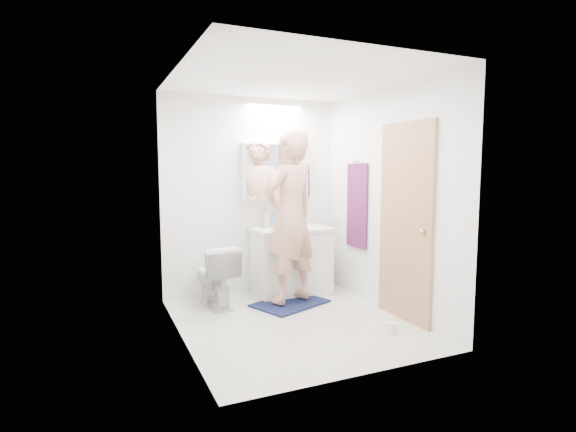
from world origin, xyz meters
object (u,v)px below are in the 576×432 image
vanity_cabinet (291,262)px  person (290,217)px  soap_bottle_a (267,218)px  medicine_cabinet (276,172)px  toothbrush_cup (298,222)px  soap_bottle_b (274,219)px  toilet (215,275)px  toilet_paper_roll (390,328)px

vanity_cabinet → person: person is taller
person → soap_bottle_a: 0.57m
medicine_cabinet → toothbrush_cup: (0.27, -0.05, -0.63)m
vanity_cabinet → soap_bottle_a: size_ratio=4.08×
toothbrush_cup → medicine_cabinet: bearing=169.6°
person → vanity_cabinet: bearing=-136.9°
vanity_cabinet → soap_bottle_b: soap_bottle_b is taller
medicine_cabinet → toothbrush_cup: 0.69m
medicine_cabinet → toilet: (-0.88, -0.33, -1.15)m
toilet_paper_roll → toilet: bearing=131.3°
toilet → toilet_paper_roll: toilet is taller
soap_bottle_a → medicine_cabinet: bearing=21.2°
vanity_cabinet → soap_bottle_a: bearing=149.9°
toilet → soap_bottle_a: (0.72, 0.27, 0.58)m
toilet → medicine_cabinet: bearing=-165.3°
soap_bottle_b → toilet: bearing=-160.4°
medicine_cabinet → toilet: size_ratio=1.26×
person → soap_bottle_a: person is taller
toothbrush_cup → toilet_paper_roll: size_ratio=0.89×
toilet_paper_roll → medicine_cabinet: bearing=103.0°
person → toilet_paper_roll: size_ratio=17.42×
toilet → soap_bottle_a: 0.97m
person → toilet_paper_roll: 1.60m
vanity_cabinet → soap_bottle_a: (-0.26, 0.15, 0.54)m
medicine_cabinet → toothbrush_cup: bearing=-10.4°
medicine_cabinet → toilet: bearing=-159.7°
medicine_cabinet → vanity_cabinet: bearing=-63.6°
medicine_cabinet → toilet_paper_roll: 2.35m
toilet → person: (0.79, -0.29, 0.66)m
toothbrush_cup → toilet_paper_roll: bearing=-85.3°
vanity_cabinet → toilet: bearing=-173.3°
soap_bottle_a → soap_bottle_b: 0.11m
vanity_cabinet → person: size_ratio=0.47×
vanity_cabinet → toilet: (-0.98, -0.12, -0.04)m
vanity_cabinet → medicine_cabinet: size_ratio=1.02×
vanity_cabinet → toilet: size_ratio=1.29×
medicine_cabinet → toothbrush_cup: medicine_cabinet is taller
vanity_cabinet → toothbrush_cup: 0.53m
toothbrush_cup → soap_bottle_a: bearing=-178.7°
person → toothbrush_cup: person is taller
vanity_cabinet → soap_bottle_b: size_ratio=4.87×
vanity_cabinet → person: bearing=-115.4°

